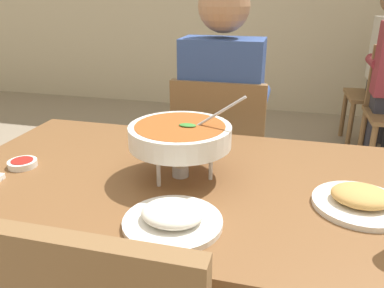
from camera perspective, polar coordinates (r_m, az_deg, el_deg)
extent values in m
cube|color=brown|center=(1.18, -1.83, -5.77)|extent=(1.40, 0.82, 0.04)
cylinder|color=brown|center=(1.88, -17.83, -8.48)|extent=(0.07, 0.07, 0.70)
cylinder|color=brown|center=(1.67, 24.41, -13.70)|extent=(0.07, 0.07, 0.70)
cube|color=brown|center=(2.00, 4.59, -2.83)|extent=(0.44, 0.44, 0.03)
cube|color=brown|center=(1.72, 3.65, 1.76)|extent=(0.42, 0.04, 0.45)
cylinder|color=brown|center=(2.25, 10.08, -6.58)|extent=(0.04, 0.04, 0.42)
cylinder|color=brown|center=(2.30, 0.57, -5.56)|extent=(0.04, 0.04, 0.42)
cylinder|color=brown|center=(1.92, 9.07, -11.82)|extent=(0.04, 0.04, 0.42)
cylinder|color=brown|center=(1.98, -2.12, -10.43)|extent=(0.04, 0.04, 0.42)
cylinder|color=#2D2D38|center=(2.10, 7.23, -8.11)|extent=(0.10, 0.10, 0.45)
cylinder|color=#2D2D38|center=(2.13, 1.84, -7.50)|extent=(0.10, 0.10, 0.45)
cube|color=#2D2D38|center=(1.95, 4.55, -1.06)|extent=(0.32, 0.32, 0.12)
cube|color=#334C8C|center=(1.78, 4.38, 7.23)|extent=(0.36, 0.20, 0.50)
sphere|color=#A57756|center=(1.72, 4.76, 19.58)|extent=(0.22, 0.22, 0.22)
cylinder|color=#334C8C|center=(1.96, 10.04, 6.84)|extent=(0.08, 0.28, 0.08)
cylinder|color=#334C8C|center=(2.01, 0.85, 7.52)|extent=(0.08, 0.28, 0.08)
cylinder|color=silver|center=(1.14, 2.78, -2.95)|extent=(0.01, 0.01, 0.10)
cylinder|color=silver|center=(1.24, -2.61, -0.85)|extent=(0.01, 0.01, 0.10)
cylinder|color=silver|center=(1.10, -4.96, -3.84)|extent=(0.01, 0.01, 0.10)
torus|color=silver|center=(1.14, -1.62, -0.19)|extent=(0.21, 0.21, 0.01)
cylinder|color=#B2B2B7|center=(1.17, -1.58, -3.92)|extent=(0.05, 0.05, 0.04)
cone|color=orange|center=(1.16, -1.59, -2.49)|extent=(0.02, 0.02, 0.04)
cylinder|color=white|center=(1.13, -1.63, 1.23)|extent=(0.30, 0.30, 0.06)
cylinder|color=#994C1E|center=(1.12, -1.65, 2.43)|extent=(0.26, 0.26, 0.01)
ellipsoid|color=#388433|center=(1.11, -0.66, 2.78)|extent=(0.05, 0.03, 0.01)
cylinder|color=silver|center=(1.11, 3.12, 4.09)|extent=(0.18, 0.01, 0.13)
cylinder|color=white|center=(0.95, -2.86, -11.43)|extent=(0.24, 0.24, 0.01)
ellipsoid|color=white|center=(0.93, -2.89, -10.11)|extent=(0.15, 0.13, 0.04)
cylinder|color=white|center=(1.10, 23.42, -8.15)|extent=(0.24, 0.24, 0.01)
ellipsoid|color=tan|center=(1.09, 23.62, -6.98)|extent=(0.15, 0.13, 0.04)
cylinder|color=white|center=(1.35, -23.66, -2.66)|extent=(0.09, 0.09, 0.02)
cylinder|color=maroon|center=(1.34, -23.71, -2.31)|extent=(0.07, 0.07, 0.01)
cylinder|color=brown|center=(2.94, 24.79, -1.38)|extent=(0.04, 0.04, 0.42)
cylinder|color=brown|center=(3.29, 23.70, 1.14)|extent=(0.04, 0.04, 0.42)
cube|color=brown|center=(3.61, 25.24, 6.34)|extent=(0.46, 0.46, 0.03)
cylinder|color=brown|center=(3.81, 21.37, 4.11)|extent=(0.04, 0.04, 0.42)
cylinder|color=brown|center=(3.45, 22.21, 2.26)|extent=(0.04, 0.04, 0.42)
cylinder|color=#2D2D38|center=(3.30, 24.95, 1.24)|extent=(0.10, 0.10, 0.45)
cylinder|color=maroon|center=(3.23, 25.20, 10.91)|extent=(0.08, 0.28, 0.08)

